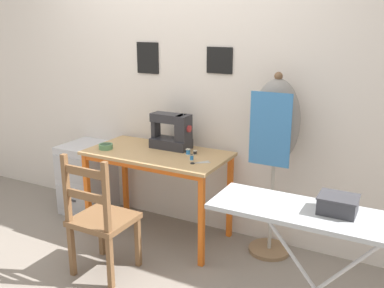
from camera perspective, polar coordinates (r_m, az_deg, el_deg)
ground_plane at (r=3.51m, az=-7.08°, el=-13.87°), size 14.00×14.00×0.00m
wall_back at (r=3.64m, az=-1.72°, el=8.61°), size 10.00×0.06×2.55m
sewing_table at (r=3.46m, az=-4.75°, el=-2.52°), size 1.15×0.60×0.73m
sewing_machine at (r=3.50m, az=-2.56°, el=1.56°), size 0.35×0.17×0.31m
fabric_bowl at (r=3.58m, az=-11.42°, el=-0.31°), size 0.11×0.11×0.04m
scissors at (r=3.17m, az=0.69°, el=-2.53°), size 0.13×0.13×0.01m
thread_spool_near_machine at (r=3.37m, az=-0.52°, el=-1.04°), size 0.04×0.04×0.04m
thread_spool_mid_table at (r=3.37m, az=0.42°, el=-1.13°), size 0.03×0.03×0.03m
thread_spool_far_edge at (r=3.23m, az=-0.04°, el=-1.80°), size 0.03×0.03×0.04m
wooden_chair at (r=3.09m, az=-12.07°, el=-9.79°), size 0.40×0.38×0.90m
filing_cabinet at (r=4.17m, az=-13.76°, el=-4.35°), size 0.39×0.47×0.65m
dress_form at (r=3.15m, az=11.06°, el=1.90°), size 0.35×0.32×1.41m
ironing_board at (r=2.23m, az=16.95°, el=-9.94°), size 1.12×0.35×0.85m
storage_box at (r=2.22m, az=18.88°, el=-7.62°), size 0.19×0.16×0.09m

